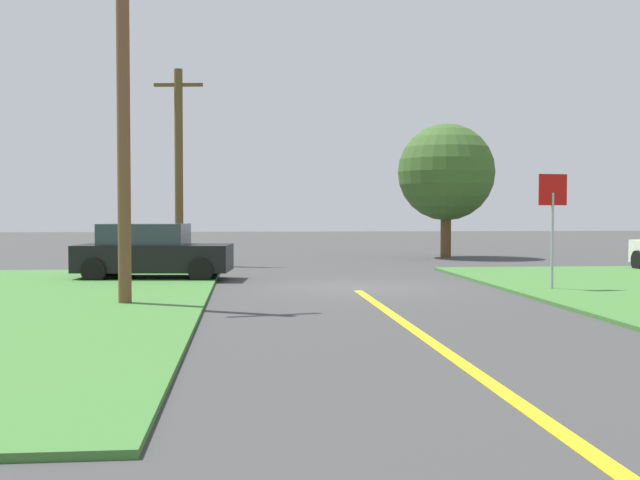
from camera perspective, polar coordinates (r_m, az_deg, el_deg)
ground_plane at (r=20.49m, az=2.38°, el=-3.43°), size 120.00×120.00×0.00m
lane_stripe_center at (r=12.66m, az=7.29°, el=-6.80°), size 0.20×14.00×0.01m
stop_sign at (r=20.01m, az=16.48°, el=2.17°), size 0.75×0.16×2.88m
parked_car_near_building at (r=23.10m, az=-12.07°, el=-0.86°), size 4.50×2.44×1.62m
utility_pole_near at (r=16.79m, az=-14.04°, el=8.56°), size 1.78×0.55×7.46m
utility_pole_mid at (r=29.61m, az=-10.18°, el=5.41°), size 1.80×0.34×7.21m
oak_tree_left at (r=34.25m, az=9.12°, el=4.85°), size 4.14×4.14×5.74m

